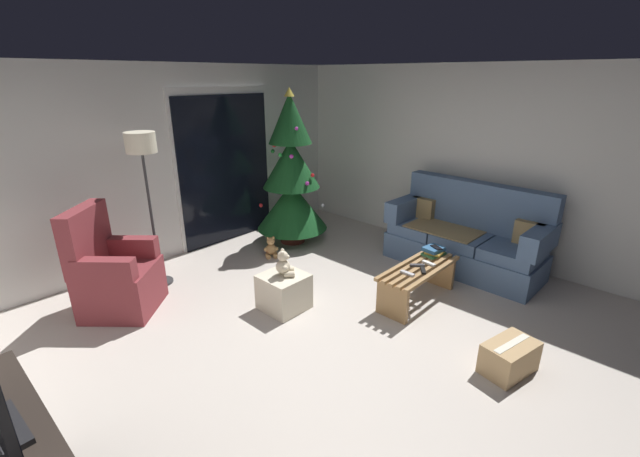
{
  "coord_description": "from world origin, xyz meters",
  "views": [
    {
      "loc": [
        -2.55,
        -2.07,
        2.35
      ],
      "look_at": [
        0.4,
        0.7,
        0.85
      ],
      "focal_mm": 23.33,
      "sensor_mm": 36.0,
      "label": 1
    }
  ],
  "objects": [
    {
      "name": "ground_plane",
      "position": [
        0.0,
        0.0,
        0.0
      ],
      "size": [
        7.0,
        7.0,
        0.0
      ],
      "primitive_type": "plane",
      "color": "#BCB2A8"
    },
    {
      "name": "remote_graphite",
      "position": [
        1.13,
        -0.06,
        0.42
      ],
      "size": [
        0.14,
        0.15,
        0.02
      ],
      "primitive_type": "cube",
      "rotation": [
        0.0,
        0.0,
        0.71
      ],
      "color": "#333338",
      "rests_on": "coffee_table"
    },
    {
      "name": "remote_silver",
      "position": [
        0.89,
        -0.08,
        0.42
      ],
      "size": [
        0.05,
        0.16,
        0.02
      ],
      "primitive_type": "cube",
      "rotation": [
        0.0,
        0.0,
        3.12
      ],
      "color": "#ADADB2",
      "rests_on": "coffee_table"
    },
    {
      "name": "patio_door_frame",
      "position": [
        0.84,
        2.99,
        1.1
      ],
      "size": [
        1.6,
        0.02,
        2.2
      ],
      "primitive_type": "cube",
      "color": "silver",
      "rests_on": "ground"
    },
    {
      "name": "armchair",
      "position": [
        -1.19,
        2.13,
        0.4
      ],
      "size": [
        0.97,
        0.97,
        1.13
      ],
      "color": "maroon",
      "rests_on": "ground"
    },
    {
      "name": "couch",
      "position": [
        2.32,
        -0.06,
        0.4
      ],
      "size": [
        0.82,
        1.95,
        1.08
      ],
      "color": "slate",
      "rests_on": "ground"
    },
    {
      "name": "floor_lamp",
      "position": [
        -0.6,
        2.38,
        1.51
      ],
      "size": [
        0.32,
        0.32,
        1.78
      ],
      "color": "#2D2D30",
      "rests_on": "ground"
    },
    {
      "name": "wall_right",
      "position": [
        2.86,
        0.0,
        1.25
      ],
      "size": [
        0.12,
        6.0,
        2.5
      ],
      "primitive_type": "cube",
      "color": "silver",
      "rests_on": "ground"
    },
    {
      "name": "teddy_bear_cream",
      "position": [
        0.03,
        0.87,
        0.51
      ],
      "size": [
        0.22,
        0.21,
        0.29
      ],
      "color": "beige",
      "rests_on": "ottoman"
    },
    {
      "name": "remote_black",
      "position": [
        1.06,
        -0.17,
        0.42
      ],
      "size": [
        0.15,
        0.13,
        0.02
      ],
      "primitive_type": "cube",
      "rotation": [
        0.0,
        0.0,
        5.36
      ],
      "color": "black",
      "rests_on": "coffee_table"
    },
    {
      "name": "patio_door_glass",
      "position": [
        0.84,
        2.97,
        1.05
      ],
      "size": [
        1.5,
        0.02,
        2.1
      ],
      "primitive_type": "cube",
      "color": "black",
      "rests_on": "ground"
    },
    {
      "name": "ottoman",
      "position": [
        0.03,
        0.87,
        0.19
      ],
      "size": [
        0.44,
        0.44,
        0.39
      ],
      "primitive_type": "cube",
      "color": "beige",
      "rests_on": "ground"
    },
    {
      "name": "teddy_bear_honey_by_tree",
      "position": [
        0.81,
        2.01,
        0.12
      ],
      "size": [
        0.21,
        0.22,
        0.29
      ],
      "color": "tan",
      "rests_on": "ground"
    },
    {
      "name": "christmas_tree",
      "position": [
        1.39,
        2.19,
        0.97
      ],
      "size": [
        1.02,
        1.02,
        2.2
      ],
      "color": "#4C1E19",
      "rests_on": "ground"
    },
    {
      "name": "book_stack",
      "position": [
        1.52,
        -0.04,
        0.46
      ],
      "size": [
        0.27,
        0.22,
        0.1
      ],
      "color": "#337042",
      "rests_on": "coffee_table"
    },
    {
      "name": "wall_back",
      "position": [
        0.0,
        3.06,
        1.25
      ],
      "size": [
        5.72,
        0.12,
        2.5
      ],
      "primitive_type": "cube",
      "color": "silver",
      "rests_on": "ground"
    },
    {
      "name": "remote_white",
      "position": [
        1.26,
        -0.12,
        0.42
      ],
      "size": [
        0.06,
        0.16,
        0.02
      ],
      "primitive_type": "cube",
      "rotation": [
        0.0,
        0.0,
        3.03
      ],
      "color": "silver",
      "rests_on": "coffee_table"
    },
    {
      "name": "cell_phone",
      "position": [
        1.52,
        -0.06,
        0.51
      ],
      "size": [
        0.13,
        0.16,
        0.01
      ],
      "primitive_type": "cube",
      "rotation": [
        0.0,
        0.0,
        -0.46
      ],
      "color": "black",
      "rests_on": "book_stack"
    },
    {
      "name": "cardboard_box_taped_mid_floor",
      "position": [
        0.63,
        -1.25,
        0.14
      ],
      "size": [
        0.51,
        0.38,
        0.28
      ],
      "color": "tan",
      "rests_on": "ground"
    },
    {
      "name": "coffee_table",
      "position": [
        1.14,
        -0.08,
        0.27
      ],
      "size": [
        1.1,
        0.4,
        0.41
      ],
      "color": "#9E7547",
      "rests_on": "ground"
    }
  ]
}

